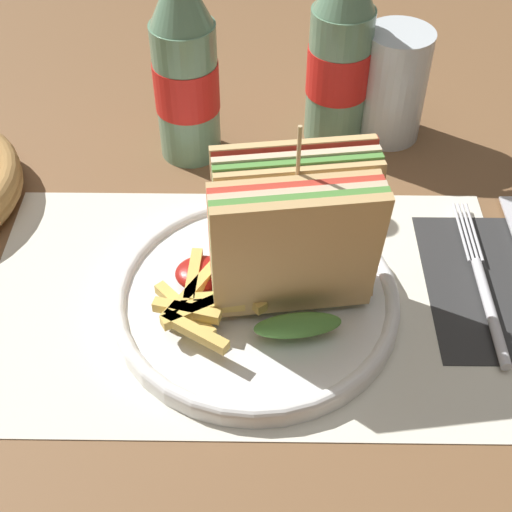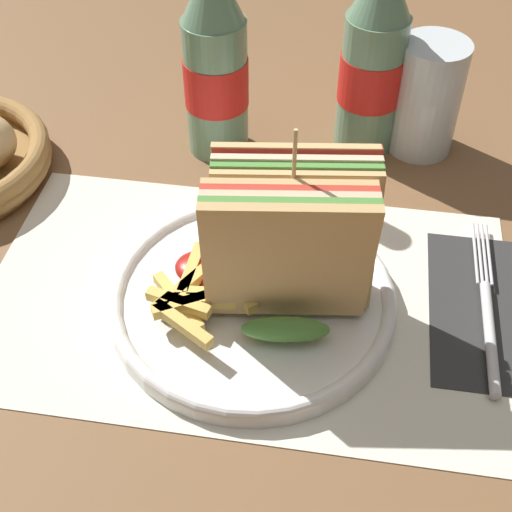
{
  "view_description": "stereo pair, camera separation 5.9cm",
  "coord_description": "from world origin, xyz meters",
  "px_view_note": "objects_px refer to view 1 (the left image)",
  "views": [
    {
      "loc": [
        0.02,
        -0.42,
        0.46
      ],
      "look_at": [
        0.01,
        -0.01,
        0.04
      ],
      "focal_mm": 50.0,
      "sensor_mm": 36.0,
      "label": 1
    },
    {
      "loc": [
        0.08,
        -0.41,
        0.46
      ],
      "look_at": [
        0.01,
        -0.01,
        0.04
      ],
      "focal_mm": 50.0,
      "sensor_mm": 36.0,
      "label": 2
    }
  ],
  "objects_px": {
    "plate_main": "(256,298)",
    "coke_bottle_near": "(185,67)",
    "club_sandwich": "(294,239)",
    "glass_near": "(392,92)",
    "coke_bottle_far": "(340,51)",
    "fork": "(485,293)"
  },
  "relations": [
    {
      "from": "fork",
      "to": "glass_near",
      "type": "xyz_separation_m",
      "value": [
        -0.06,
        0.24,
        0.04
      ]
    },
    {
      "from": "club_sandwich",
      "to": "glass_near",
      "type": "xyz_separation_m",
      "value": [
        0.11,
        0.25,
        -0.03
      ]
    },
    {
      "from": "club_sandwich",
      "to": "glass_near",
      "type": "height_order",
      "value": "club_sandwich"
    },
    {
      "from": "coke_bottle_near",
      "to": "plate_main",
      "type": "bearing_deg",
      "value": -71.92
    },
    {
      "from": "plate_main",
      "to": "fork",
      "type": "xyz_separation_m",
      "value": [
        0.19,
        0.01,
        -0.0
      ]
    },
    {
      "from": "coke_bottle_far",
      "to": "coke_bottle_near",
      "type": "bearing_deg",
      "value": -168.33
    },
    {
      "from": "fork",
      "to": "coke_bottle_far",
      "type": "height_order",
      "value": "coke_bottle_far"
    },
    {
      "from": "plate_main",
      "to": "coke_bottle_far",
      "type": "xyz_separation_m",
      "value": [
        0.08,
        0.25,
        0.09
      ]
    },
    {
      "from": "glass_near",
      "to": "coke_bottle_far",
      "type": "bearing_deg",
      "value": -177.46
    },
    {
      "from": "coke_bottle_near",
      "to": "coke_bottle_far",
      "type": "relative_size",
      "value": 1.0
    },
    {
      "from": "glass_near",
      "to": "club_sandwich",
      "type": "bearing_deg",
      "value": -113.51
    },
    {
      "from": "plate_main",
      "to": "coke_bottle_near",
      "type": "height_order",
      "value": "coke_bottle_near"
    },
    {
      "from": "club_sandwich",
      "to": "fork",
      "type": "distance_m",
      "value": 0.18
    },
    {
      "from": "coke_bottle_far",
      "to": "glass_near",
      "type": "xyz_separation_m",
      "value": [
        0.06,
        0.0,
        -0.05
      ]
    },
    {
      "from": "plate_main",
      "to": "fork",
      "type": "height_order",
      "value": "plate_main"
    },
    {
      "from": "club_sandwich",
      "to": "coke_bottle_far",
      "type": "height_order",
      "value": "coke_bottle_far"
    },
    {
      "from": "coke_bottle_near",
      "to": "fork",
      "type": "bearing_deg",
      "value": -38.06
    },
    {
      "from": "fork",
      "to": "coke_bottle_far",
      "type": "bearing_deg",
      "value": 115.43
    },
    {
      "from": "fork",
      "to": "coke_bottle_far",
      "type": "xyz_separation_m",
      "value": [
        -0.11,
        0.24,
        0.09
      ]
    },
    {
      "from": "coke_bottle_near",
      "to": "glass_near",
      "type": "relative_size",
      "value": 1.94
    },
    {
      "from": "club_sandwich",
      "to": "coke_bottle_near",
      "type": "bearing_deg",
      "value": 114.86
    },
    {
      "from": "fork",
      "to": "plate_main",
      "type": "bearing_deg",
      "value": -177.19
    }
  ]
}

